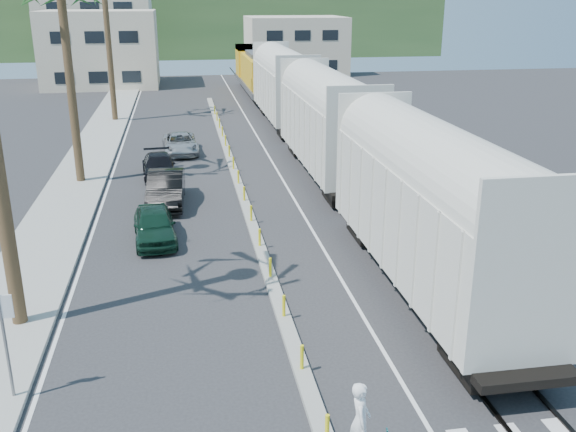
% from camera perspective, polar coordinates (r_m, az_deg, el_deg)
% --- Properties ---
extents(ground, '(140.00, 140.00, 0.00)m').
position_cam_1_polar(ground, '(16.06, 2.63, -17.62)').
color(ground, '#28282B').
rests_on(ground, ground).
extents(sidewalk, '(3.00, 90.00, 0.15)m').
position_cam_1_polar(sidewalk, '(39.16, -17.64, 4.11)').
color(sidewalk, gray).
rests_on(sidewalk, ground).
extents(rails, '(1.56, 100.00, 0.06)m').
position_cam_1_polar(rails, '(42.40, 1.33, 6.05)').
color(rails, black).
rests_on(rails, ground).
extents(median, '(0.45, 60.00, 0.85)m').
position_cam_1_polar(median, '(34.00, -4.42, 2.79)').
color(median, gray).
rests_on(median, ground).
extents(lane_markings, '(9.42, 90.00, 0.01)m').
position_cam_1_polar(lane_markings, '(38.77, -8.29, 4.57)').
color(lane_markings, silver).
rests_on(lane_markings, ground).
extents(freight_train, '(3.00, 60.94, 5.85)m').
position_cam_1_polar(freight_train, '(40.81, 1.65, 9.65)').
color(freight_train, beige).
rests_on(freight_train, ground).
extents(street_sign, '(0.60, 0.08, 3.00)m').
position_cam_1_polar(street_sign, '(17.03, -23.97, -9.28)').
color(street_sign, slate).
rests_on(street_sign, ground).
extents(buildings, '(38.00, 27.00, 10.00)m').
position_cam_1_polar(buildings, '(84.46, -12.41, 15.11)').
color(buildings, beige).
rests_on(buildings, ground).
extents(hillside, '(80.00, 20.00, 12.00)m').
position_cam_1_polar(hillside, '(112.66, -8.50, 17.06)').
color(hillside, '#385628').
rests_on(hillside, ground).
extents(car_lead, '(2.30, 4.36, 1.40)m').
position_cam_1_polar(car_lead, '(26.71, -11.79, -0.78)').
color(car_lead, black).
rests_on(car_lead, ground).
extents(car_second, '(2.06, 4.92, 1.58)m').
position_cam_1_polar(car_second, '(31.29, -10.80, 2.40)').
color(car_second, black).
rests_on(car_second, ground).
extents(car_third, '(2.38, 4.59, 1.26)m').
position_cam_1_polar(car_third, '(36.16, -11.40, 4.35)').
color(car_third, black).
rests_on(car_third, ground).
extents(car_rear, '(2.66, 4.81, 1.27)m').
position_cam_1_polar(car_rear, '(41.60, -9.56, 6.38)').
color(car_rear, '#A3A5A8').
rests_on(car_rear, ground).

